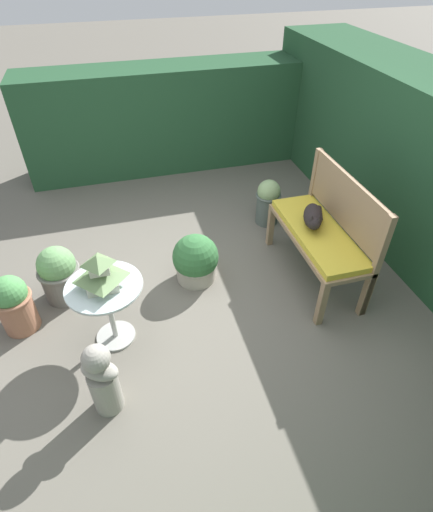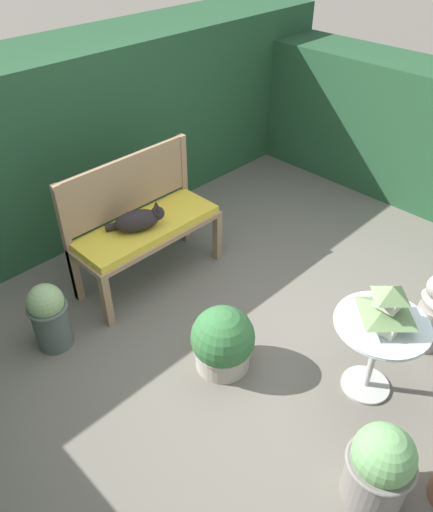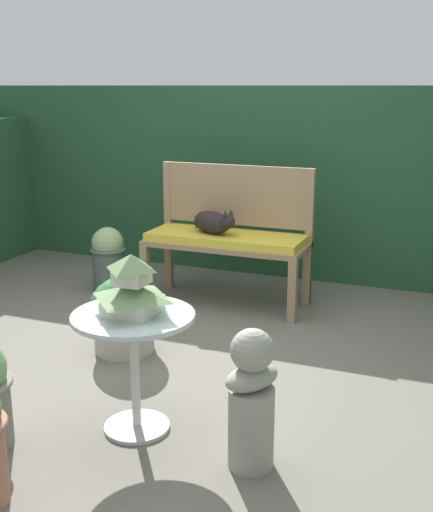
% 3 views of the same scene
% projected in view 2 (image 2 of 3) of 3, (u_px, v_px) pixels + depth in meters
% --- Properties ---
extents(ground, '(30.00, 30.00, 0.00)m').
position_uv_depth(ground, '(261.00, 347.00, 3.71)').
color(ground, '#666056').
extents(foliage_hedge_back, '(6.40, 0.93, 1.66)m').
position_uv_depth(foliage_hedge_back, '(59.00, 141.00, 4.62)').
color(foliage_hedge_back, '#234C2D').
rests_on(foliage_hedge_back, ground).
extents(foliage_hedge_right, '(0.70, 3.66, 1.36)m').
position_uv_depth(foliage_hedge_right, '(431.00, 138.00, 5.04)').
color(foliage_hedge_right, '#234C2D').
rests_on(foliage_hedge_right, ground).
extents(garden_bench, '(1.25, 0.48, 0.56)m').
position_uv_depth(garden_bench, '(148.00, 232.00, 4.07)').
color(garden_bench, '#937556').
rests_on(garden_bench, ground).
extents(bench_backrest, '(1.25, 0.06, 1.06)m').
position_uv_depth(bench_backrest, '(128.00, 193.00, 4.03)').
color(bench_backrest, '#937556').
rests_on(bench_backrest, ground).
extents(cat, '(0.42, 0.34, 0.21)m').
position_uv_depth(cat, '(139.00, 220.00, 3.90)').
color(cat, black).
rests_on(cat, garden_bench).
extents(patio_table, '(0.60, 0.60, 0.61)m').
position_uv_depth(patio_table, '(379.00, 338.00, 3.14)').
color(patio_table, '#B7B7B2').
rests_on(patio_table, ground).
extents(pagoda_birdhouse, '(0.31, 0.31, 0.29)m').
position_uv_depth(pagoda_birdhouse, '(387.00, 308.00, 2.98)').
color(pagoda_birdhouse, beige).
rests_on(pagoda_birdhouse, patio_table).
extents(garden_bust, '(0.27, 0.31, 0.65)m').
position_uv_depth(garden_bust, '(432.00, 313.00, 3.54)').
color(garden_bust, gray).
rests_on(garden_bust, ground).
extents(potted_plant_bench_right, '(0.29, 0.29, 0.55)m').
position_uv_depth(potted_plant_bench_right, '(49.00, 315.00, 3.57)').
color(potted_plant_bench_right, '#4C5651').
rests_on(potted_plant_bench_right, ground).
extents(potted_plant_path_edge, '(0.45, 0.45, 0.49)m').
position_uv_depth(potted_plant_path_edge, '(223.00, 342.00, 3.45)').
color(potted_plant_path_edge, '#ADA393').
rests_on(potted_plant_path_edge, ground).
extents(potted_plant_table_near, '(0.38, 0.38, 0.55)m').
position_uv_depth(potted_plant_table_near, '(380.00, 466.00, 2.67)').
color(potted_plant_table_near, slate).
rests_on(potted_plant_table_near, ground).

